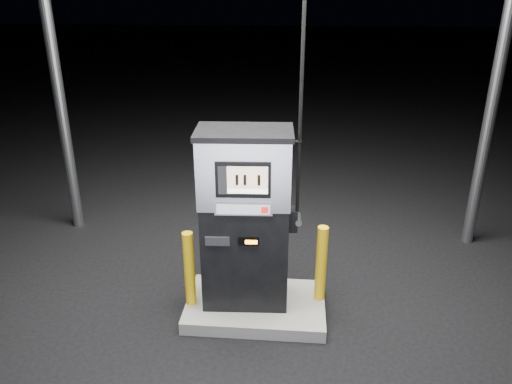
{
  "coord_description": "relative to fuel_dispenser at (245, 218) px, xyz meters",
  "views": [
    {
      "loc": [
        0.42,
        -4.83,
        3.59
      ],
      "look_at": [
        0.0,
        0.0,
        1.53
      ],
      "focal_mm": 35.0,
      "sensor_mm": 36.0,
      "label": 1
    }
  ],
  "objects": [
    {
      "name": "ground",
      "position": [
        0.12,
        -0.04,
        -1.2
      ],
      "size": [
        80.0,
        80.0,
        0.0
      ],
      "primitive_type": "plane",
      "color": "black",
      "rests_on": "ground"
    },
    {
      "name": "bollard_left",
      "position": [
        -0.62,
        -0.14,
        -0.6
      ],
      "size": [
        0.13,
        0.13,
        0.91
      ],
      "primitive_type": "cylinder",
      "rotation": [
        0.0,
        0.0,
        0.04
      ],
      "color": "yellow",
      "rests_on": "pump_island"
    },
    {
      "name": "bollard_right",
      "position": [
        0.86,
        0.09,
        -0.59
      ],
      "size": [
        0.13,
        0.13,
        0.93
      ],
      "primitive_type": "cylinder",
      "rotation": [
        0.0,
        0.0,
        0.01
      ],
      "color": "yellow",
      "rests_on": "pump_island"
    },
    {
      "name": "fuel_dispenser",
      "position": [
        0.0,
        0.0,
        0.0
      ],
      "size": [
        1.14,
        0.66,
        4.24
      ],
      "rotation": [
        0.0,
        0.0,
        0.05
      ],
      "color": "black",
      "rests_on": "pump_island"
    },
    {
      "name": "pump_island",
      "position": [
        0.12,
        -0.04,
        -1.13
      ],
      "size": [
        1.6,
        1.0,
        0.15
      ],
      "primitive_type": "cube",
      "color": "slate",
      "rests_on": "ground"
    }
  ]
}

